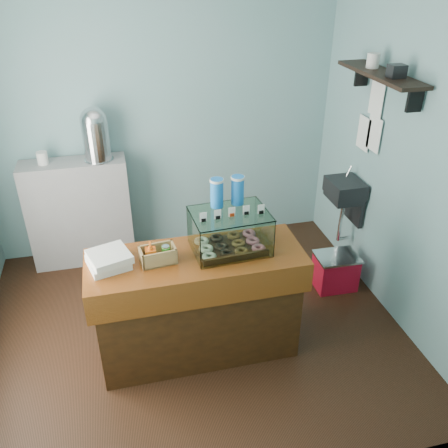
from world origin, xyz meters
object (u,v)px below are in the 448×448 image
object	(u,v)px
display_case	(229,226)
coffee_urn	(95,133)
counter	(198,304)
red_cooler	(335,271)

from	to	relation	value
display_case	coffee_urn	bearing A→B (deg)	118.24
counter	red_cooler	size ratio (longest dim) A/B	3.96
display_case	coffee_urn	distance (m)	1.76
display_case	coffee_urn	world-z (taller)	coffee_urn
red_cooler	counter	bearing A→B (deg)	-158.91
counter	coffee_urn	world-z (taller)	coffee_urn
counter	display_case	xyz separation A→B (m)	(0.27, 0.08, 0.62)
counter	red_cooler	distance (m)	1.55
coffee_urn	red_cooler	distance (m)	2.61
counter	display_case	size ratio (longest dim) A/B	2.76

